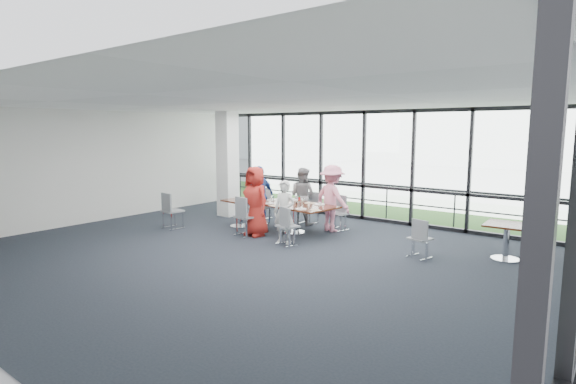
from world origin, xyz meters
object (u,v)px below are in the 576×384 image
Objects in this scene: diner_far_left at (302,196)px; chair_main_fr at (338,214)px; structural_column at (228,164)px; diner_far_right at (332,198)px; chair_spare_r at (420,239)px; side_table_left at (240,204)px; diner_near_left at (255,201)px; chair_main_fl at (308,209)px; chair_spare_lb at (263,204)px; main_table at (295,208)px; chair_main_end at (257,208)px; diner_end at (260,196)px; chair_main_nr at (287,226)px; side_table_right at (507,230)px; diner_near_right at (284,212)px; chair_main_nl at (246,217)px.

diner_far_left is 1.80× the size of chair_main_fr.
structural_column reaches higher than diner_far_left.
diner_far_right reaches higher than chair_spare_r.
side_table_left is 2.54m from diner_far_right.
chair_main_fr is at bearing 61.10° from diner_near_left.
diner_far_right reaches higher than chair_main_fr.
diner_far_left is 0.41m from chair_main_fl.
structural_column is 6.66m from chair_spare_r.
side_table_left is 1.31m from chair_spare_lb.
main_table is at bearing 67.26° from chair_main_fr.
chair_main_end is at bearing -169.16° from chair_spare_r.
chair_main_fr is (3.79, 0.30, -1.15)m from structural_column.
diner_near_left reaches higher than diner_far_left.
diner_end is 2.40m from chair_main_nr.
main_table is 1.02m from diner_far_right.
structural_column reaches higher than chair_spare_r.
side_table_right is 1.03× the size of chair_spare_r.
diner_near_left reaches higher than chair_main_fl.
chair_main_end is (-2.21, -0.74, 0.02)m from chair_main_fr.
diner_near_right is 1.82× the size of chair_spare_r.
diner_near_right reaches higher than side_table_right.
diner_end is at bearing -169.16° from chair_spare_r.
diner_near_left is at bearing 65.84° from diner_far_right.
diner_near_left reaches higher than chair_main_end.
diner_near_right is 0.85× the size of diner_far_right.
chair_main_fl reaches higher than chair_spare_r.
chair_main_end is at bearing 36.42° from chair_main_fl.
chair_spare_r is (3.91, -1.26, -0.39)m from diner_far_left.
chair_spare_lb is (-1.14, 1.97, -0.05)m from chair_main_nl.
chair_main_fr is at bearing 176.18° from side_table_right.
diner_near_left is at bearing 39.83° from diner_end.
chair_main_nr is at bearing -35.93° from diner_near_right.
chair_main_end is at bearing -175.86° from side_table_right.
side_table_left is 1.94m from chair_main_fl.
chair_main_nl is 1.11× the size of chair_spare_lb.
chair_main_fr is at bearing 113.88° from diner_end.
diner_near_right is 0.35m from chair_main_nr.
main_table is 2.79× the size of chair_spare_r.
diner_near_right is at bearing 145.75° from chair_spare_lb.
chair_main_nr is (-4.27, -1.78, -0.18)m from side_table_right.
side_table_left is 0.90× the size of chair_main_end.
chair_main_fl is 1.13m from chair_main_fr.
diner_far_left reaches higher than chair_main_end.
diner_end is at bearing 179.29° from main_table.
diner_end is at bearing 131.97° from chair_spare_lb.
diner_end is at bearing -175.68° from side_table_right.
diner_near_right is at bearing 113.90° from diner_far_left.
side_table_left is 1.13m from chair_main_nl.
diner_end is 1.42m from chair_main_fl.
chair_main_fr reaches higher than chair_spare_lb.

